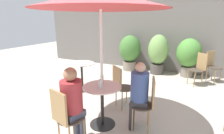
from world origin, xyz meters
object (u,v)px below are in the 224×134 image
at_px(bistro_chair_0, 65,114).
at_px(seated_person_1, 139,90).
at_px(cafe_table_near, 102,99).
at_px(bistro_chair_1, 147,100).
at_px(bistro_chair_3, 212,63).
at_px(bistro_chair_5, 199,66).
at_px(potted_plant_2, 189,54).
at_px(potted_plant_1, 158,52).
at_px(beer_glass_0, 102,79).
at_px(potted_plant_0, 130,51).
at_px(bistro_chair_2, 121,84).
at_px(seated_person_0, 73,100).
at_px(cafe_table_far, 82,71).
at_px(umbrella, 101,0).
at_px(beer_glass_1, 100,84).

height_order(bistro_chair_0, seated_person_1, seated_person_1).
distance_m(cafe_table_near, bistro_chair_1, 0.79).
bearing_deg(bistro_chair_3, bistro_chair_5, -175.62).
relative_size(bistro_chair_3, potted_plant_2, 0.73).
bearing_deg(cafe_table_near, potted_plant_1, 86.63).
xyz_separation_m(beer_glass_0, potted_plant_0, (-0.78, 3.55, -0.10)).
height_order(bistro_chair_1, bistro_chair_3, same).
bearing_deg(beer_glass_0, bistro_chair_2, 79.92).
height_order(bistro_chair_5, seated_person_0, seated_person_0).
bearing_deg(potted_plant_0, cafe_table_near, -77.07).
height_order(bistro_chair_2, seated_person_0, seated_person_0).
bearing_deg(cafe_table_far, bistro_chair_5, 32.45).
relative_size(bistro_chair_2, seated_person_1, 0.78).
height_order(bistro_chair_5, seated_person_1, seated_person_1).
relative_size(seated_person_1, umbrella, 0.52).
bearing_deg(bistro_chair_1, potted_plant_2, 157.02).
height_order(seated_person_0, potted_plant_1, potted_plant_1).
height_order(cafe_table_far, potted_plant_0, potted_plant_0).
bearing_deg(bistro_chair_3, seated_person_0, -168.27).
xyz_separation_m(bistro_chair_0, potted_plant_2, (1.40, 4.51, 0.20)).
relative_size(bistro_chair_5, seated_person_0, 0.76).
bearing_deg(seated_person_1, bistro_chair_5, 146.29).
bearing_deg(beer_glass_1, bistro_chair_2, 88.89).
height_order(beer_glass_0, potted_plant_2, potted_plant_2).
height_order(cafe_table_near, bistro_chair_2, bistro_chair_2).
relative_size(seated_person_1, beer_glass_0, 6.99).
xyz_separation_m(seated_person_0, beer_glass_0, (0.10, 0.72, 0.11)).
height_order(bistro_chair_2, potted_plant_2, potted_plant_2).
bearing_deg(potted_plant_0, umbrella, -77.07).
xyz_separation_m(bistro_chair_2, potted_plant_0, (-0.89, 2.94, 0.18)).
bearing_deg(umbrella, beer_glass_0, 118.35).
bearing_deg(bistro_chair_1, beer_glass_0, -98.35).
xyz_separation_m(bistro_chair_1, beer_glass_0, (-0.82, -0.11, 0.28)).
relative_size(bistro_chair_0, umbrella, 0.41).
bearing_deg(bistro_chair_0, cafe_table_near, -90.00).
distance_m(bistro_chair_2, beer_glass_1, 0.88).
relative_size(bistro_chair_3, potted_plant_1, 0.68).
bearing_deg(potted_plant_1, potted_plant_0, 178.91).
relative_size(potted_plant_1, potted_plant_2, 1.07).
bearing_deg(cafe_table_far, beer_glass_0, -41.73).
height_order(seated_person_0, seated_person_1, seated_person_0).
relative_size(bistro_chair_5, umbrella, 0.41).
height_order(bistro_chair_3, seated_person_1, seated_person_1).
xyz_separation_m(cafe_table_far, umbrella, (1.31, -1.23, 1.65)).
distance_m(bistro_chair_5, beer_glass_1, 3.51).
bearing_deg(beer_glass_1, potted_plant_0, 103.03).
distance_m(cafe_table_far, beer_glass_1, 1.93).
bearing_deg(bistro_chair_2, cafe_table_near, 123.86).
relative_size(bistro_chair_1, seated_person_0, 0.76).
height_order(bistro_chair_0, bistro_chair_2, same).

